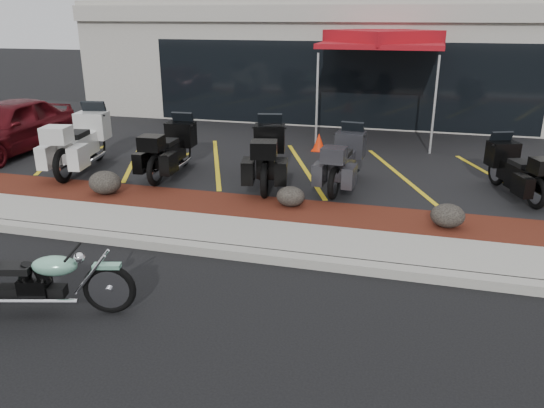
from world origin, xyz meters
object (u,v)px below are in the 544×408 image
(hero_cruiser, at_px, (109,282))
(popup_canopy, at_px, (382,40))
(touring_white, at_px, (96,131))
(traffic_cone, at_px, (319,142))
(parked_car, at_px, (7,127))

(hero_cruiser, bearing_deg, popup_canopy, 62.09)
(popup_canopy, bearing_deg, hero_cruiser, -101.41)
(hero_cruiser, relative_size, touring_white, 0.99)
(traffic_cone, distance_m, popup_canopy, 3.46)
(hero_cruiser, distance_m, touring_white, 7.24)
(hero_cruiser, height_order, traffic_cone, hero_cruiser)
(traffic_cone, bearing_deg, hero_cruiser, -97.47)
(hero_cruiser, xyz_separation_m, traffic_cone, (1.11, 8.47, -0.06))
(parked_car, bearing_deg, hero_cruiser, -43.34)
(hero_cruiser, bearing_deg, parked_car, 122.54)
(touring_white, relative_size, popup_canopy, 0.75)
(touring_white, bearing_deg, parked_car, 78.70)
(touring_white, height_order, popup_canopy, popup_canopy)
(traffic_cone, bearing_deg, popup_canopy, 55.63)
(touring_white, xyz_separation_m, parked_car, (-2.64, 0.07, -0.03))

